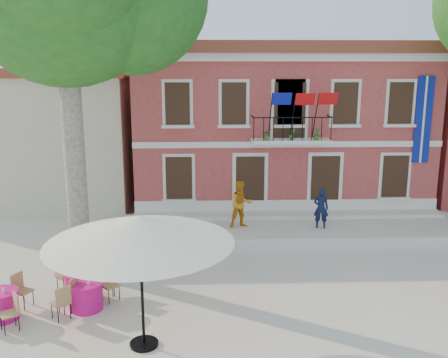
% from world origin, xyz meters
% --- Properties ---
extents(ground, '(90.00, 90.00, 0.00)m').
position_xyz_m(ground, '(0.00, 0.00, 0.00)').
color(ground, beige).
rests_on(ground, ground).
extents(main_building, '(13.50, 9.59, 7.50)m').
position_xyz_m(main_building, '(2.00, 9.99, 3.78)').
color(main_building, '#C54A47').
rests_on(main_building, ground).
extents(neighbor_west, '(9.40, 9.40, 6.40)m').
position_xyz_m(neighbor_west, '(-9.50, 11.00, 3.22)').
color(neighbor_west, beige).
rests_on(neighbor_west, ground).
extents(terrace, '(14.00, 3.40, 0.30)m').
position_xyz_m(terrace, '(2.00, 4.40, 0.15)').
color(terrace, silver).
rests_on(terrace, ground).
extents(patio_umbrella, '(4.30, 4.30, 3.19)m').
position_xyz_m(patio_umbrella, '(-2.97, -3.78, 2.87)').
color(patio_umbrella, black).
rests_on(patio_umbrella, ground).
extents(pedestrian_navy, '(0.64, 0.48, 1.59)m').
position_xyz_m(pedestrian_navy, '(2.99, 3.97, 1.10)').
color(pedestrian_navy, '#0F1534').
rests_on(pedestrian_navy, terrace).
extents(pedestrian_orange, '(1.04, 0.90, 1.84)m').
position_xyz_m(pedestrian_orange, '(-0.11, 4.19, 1.22)').
color(pedestrian_orange, orange).
rests_on(pedestrian_orange, terrace).
extents(cafe_table_0, '(1.70, 1.61, 0.95)m').
position_xyz_m(cafe_table_0, '(-4.73, -1.91, 0.42)').
color(cafe_table_0, '#E21579').
rests_on(cafe_table_0, ground).
extents(cafe_table_1, '(1.83, 1.78, 0.95)m').
position_xyz_m(cafe_table_1, '(-5.07, -1.22, 0.43)').
color(cafe_table_1, '#E21579').
rests_on(cafe_table_1, ground).
extents(cafe_table_2, '(1.70, 1.87, 0.95)m').
position_xyz_m(cafe_table_2, '(-6.82, -2.36, 0.43)').
color(cafe_table_2, '#E21579').
rests_on(cafe_table_2, ground).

